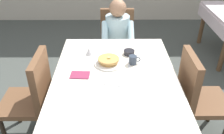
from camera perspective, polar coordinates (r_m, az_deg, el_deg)
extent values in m
plane|color=#474C47|center=(2.62, 0.63, -15.49)|extent=(14.00, 14.00, 0.00)
cube|color=silver|center=(2.15, 0.74, -2.39)|extent=(1.10, 1.50, 0.04)
cube|color=silver|center=(2.85, 0.44, 4.36)|extent=(1.10, 0.01, 0.18)
cube|color=silver|center=(2.27, -13.49, -4.68)|extent=(0.01, 1.50, 0.18)
cube|color=silver|center=(2.29, 14.80, -4.53)|extent=(0.01, 1.50, 0.18)
cylinder|color=brown|center=(2.94, -8.75, -1.00)|extent=(0.07, 0.07, 0.70)
cylinder|color=brown|center=(2.96, 9.59, -0.92)|extent=(0.07, 0.07, 0.70)
cube|color=brown|center=(3.22, 1.23, 4.03)|extent=(0.44, 0.44, 0.05)
cube|color=brown|center=(3.29, 1.20, 9.75)|extent=(0.44, 0.06, 0.48)
cylinder|color=#2D2319|center=(3.19, 4.51, -1.06)|extent=(0.04, 0.04, 0.40)
cylinder|color=#2D2319|center=(3.18, -1.97, -1.09)|extent=(0.04, 0.04, 0.40)
cylinder|color=#2D2319|center=(3.50, 4.07, 2.15)|extent=(0.04, 0.04, 0.40)
cylinder|color=#2D2319|center=(3.49, -1.85, 2.14)|extent=(0.04, 0.04, 0.40)
cylinder|color=silver|center=(3.09, 1.30, 8.04)|extent=(0.30, 0.30, 0.46)
sphere|color=#A37556|center=(2.95, 1.39, 13.83)|extent=(0.21, 0.21, 0.21)
cylinder|color=silver|center=(2.94, 4.54, 8.17)|extent=(0.08, 0.29, 0.23)
cylinder|color=silver|center=(2.93, -1.77, 8.17)|extent=(0.08, 0.29, 0.23)
cylinder|color=#383D51|center=(3.15, 2.74, -0.89)|extent=(0.10, 0.10, 0.45)
cylinder|color=#383D51|center=(3.15, -0.17, -0.90)|extent=(0.10, 0.10, 0.45)
cube|color=brown|center=(2.50, 21.25, -7.74)|extent=(0.44, 0.44, 0.05)
cube|color=brown|center=(2.28, 17.85, -2.83)|extent=(0.06, 0.44, 0.48)
cylinder|color=#2D2319|center=(2.83, 22.63, -8.77)|extent=(0.04, 0.04, 0.40)
cylinder|color=#2D2319|center=(2.71, 15.52, -9.19)|extent=(0.04, 0.04, 0.40)
cylinder|color=#2D2319|center=(2.47, 17.55, -14.65)|extent=(0.04, 0.04, 0.40)
cube|color=brown|center=(2.47, -20.13, -8.00)|extent=(0.44, 0.44, 0.05)
cube|color=brown|center=(2.25, -16.57, -3.00)|extent=(0.06, 0.44, 0.48)
cylinder|color=#2D2319|center=(2.56, -24.28, -14.25)|extent=(0.04, 0.04, 0.40)
cylinder|color=#2D2319|center=(2.80, -21.73, -9.04)|extent=(0.04, 0.04, 0.40)
cylinder|color=#2D2319|center=(2.44, -16.27, -14.93)|extent=(0.04, 0.04, 0.40)
cylinder|color=#2D2319|center=(2.69, -14.48, -9.38)|extent=(0.04, 0.04, 0.40)
cylinder|color=white|center=(2.30, -0.71, 0.88)|extent=(0.28, 0.28, 0.02)
cylinder|color=tan|center=(2.29, -0.80, 1.28)|extent=(0.18, 0.18, 0.02)
cylinder|color=tan|center=(2.28, -0.82, 1.67)|extent=(0.18, 0.18, 0.01)
cylinder|color=tan|center=(2.27, -0.83, 1.91)|extent=(0.20, 0.20, 0.02)
cube|color=#F4E072|center=(2.26, -0.72, 2.24)|extent=(0.03, 0.03, 0.01)
cylinder|color=#333D4C|center=(2.29, 4.97, 1.71)|extent=(0.08, 0.08, 0.08)
torus|color=#333D4C|center=(2.29, 6.22, 1.80)|extent=(0.05, 0.01, 0.05)
cylinder|color=black|center=(2.46, 4.09, 3.51)|extent=(0.11, 0.11, 0.04)
cone|color=silver|center=(2.46, -5.45, 3.74)|extent=(0.08, 0.08, 0.07)
cube|color=silver|center=(2.29, -5.47, 0.49)|extent=(0.01, 0.18, 0.00)
cube|color=silver|center=(2.29, 4.06, 0.52)|extent=(0.02, 0.20, 0.00)
cube|color=silver|center=(2.01, -0.07, -4.30)|extent=(0.15, 0.05, 0.00)
cube|color=#8C2D4C|center=(2.15, -7.62, -1.85)|extent=(0.18, 0.13, 0.01)
cube|color=silver|center=(4.01, 22.37, 10.28)|extent=(0.01, 1.10, 0.18)
cylinder|color=brown|center=(3.75, 25.16, 3.76)|extent=(0.07, 0.07, 0.70)
cylinder|color=brown|center=(4.53, 20.73, 9.44)|extent=(0.07, 0.07, 0.70)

